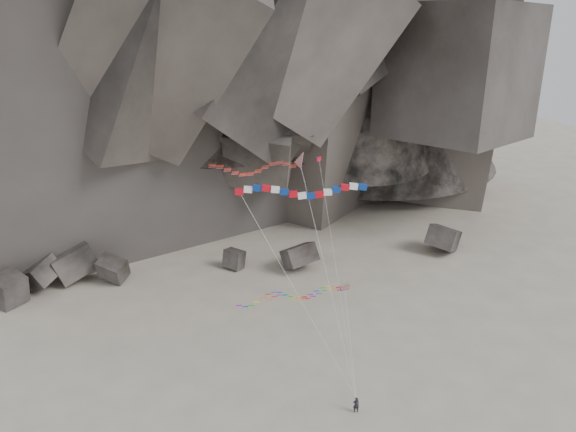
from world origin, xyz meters
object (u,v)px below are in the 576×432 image
object	(u,v)px
delta_kite	(251,167)
parafoil_kite	(288,295)
kite_flyer	(356,404)
banner_kite	(301,192)
pennant_kite	(326,209)

from	to	relation	value
delta_kite	parafoil_kite	bearing A→B (deg)	25.26
kite_flyer	banner_kite	distance (m)	22.00
banner_kite	parafoil_kite	size ratio (longest dim) A/B	1.79
delta_kite	banner_kite	distance (m)	4.87
delta_kite	pennant_kite	world-z (taller)	delta_kite
kite_flyer	delta_kite	distance (m)	25.50
kite_flyer	banner_kite	xyz separation A→B (m)	(-4.88, 2.94, 21.25)
delta_kite	parafoil_kite	world-z (taller)	delta_kite
kite_flyer	pennant_kite	distance (m)	19.57
pennant_kite	delta_kite	bearing A→B (deg)	149.36
kite_flyer	pennant_kite	bearing A→B (deg)	-53.14
parafoil_kite	kite_flyer	bearing A→B (deg)	-53.32
delta_kite	banner_kite	size ratio (longest dim) A/B	1.13
kite_flyer	pennant_kite	size ratio (longest dim) A/B	0.09
banner_kite	delta_kite	bearing A→B (deg)	-178.65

